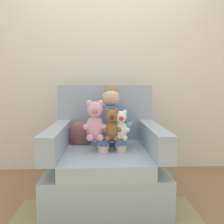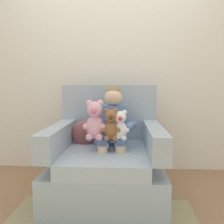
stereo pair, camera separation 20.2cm
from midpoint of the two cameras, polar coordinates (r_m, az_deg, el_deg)
name	(u,v)px [view 2 (the right image)]	position (r m, az deg, el deg)	size (l,w,h in m)	color
ground_plane	(106,196)	(2.30, 1.26, -20.34)	(8.00, 8.00, 0.00)	#936D4C
back_wall	(111,65)	(2.87, 1.88, 11.66)	(6.00, 0.10, 2.60)	silver
armchair	(107,161)	(2.22, 1.33, -12.20)	(1.01, 1.00, 1.05)	#9EADBC
seated_child	(113,125)	(2.17, 2.86, -3.26)	(0.45, 0.39, 0.82)	#597AB7
plush_white	(120,126)	(1.99, 5.00, -3.53)	(0.16, 0.13, 0.27)	white
plush_pink	(95,121)	(2.00, -1.47, -2.31)	(0.21, 0.17, 0.35)	#EAA8BC
plush_brown	(111,125)	(1.98, 2.70, -3.39)	(0.17, 0.14, 0.28)	brown
throw_pillow	(84,134)	(2.31, -4.65, -5.49)	(0.26, 0.12, 0.26)	#8C4C4C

